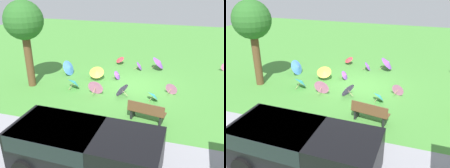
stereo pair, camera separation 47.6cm
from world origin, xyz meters
The scene contains 16 objects.
ground centered at (0.00, 0.00, 0.00)m, with size 40.00×40.00×0.00m, color #478C38.
road_strip centered at (0.00, 6.79, 0.00)m, with size 40.00×3.99×0.01m, color gray.
van_dark centered at (0.14, 7.04, 0.91)m, with size 4.64×2.22×1.53m.
park_bench centered at (-1.36, 3.57, 0.47)m, with size 1.66×0.75×0.90m.
shade_tree centered at (5.47, 1.58, 3.52)m, with size 2.03×2.03×4.66m.
parasol_pink_0 centered at (-2.22, 0.56, 0.33)m, with size 0.70×0.64×0.66m.
parasol_purple_0 centered at (0.06, -2.63, 0.29)m, with size 0.65×0.67×0.58m.
parasol_purple_2 centered at (1.02, -0.65, 0.27)m, with size 0.59×0.60×0.55m.
parasol_purple_3 centered at (0.27, 1.51, 0.39)m, with size 0.83×0.96×0.79m.
parasol_teal_0 centered at (-1.42, 1.57, 0.30)m, with size 0.81×0.82×0.55m.
parasol_blue_1 centered at (4.13, -0.51, 0.47)m, with size 0.88×1.02×0.93m.
parasol_pink_3 centered at (1.59, 1.63, 0.42)m, with size 0.83×0.79×0.84m.
parasol_purple_5 centered at (-1.15, -2.98, 0.54)m, with size 0.95×0.95×0.95m.
parasol_yellow_2 centered at (2.21, -0.20, 0.52)m, with size 0.99×0.95×0.82m.
parasol_red_0 centered at (1.63, -3.35, 0.37)m, with size 0.81×0.81×0.58m.
parasol_teal_2 centered at (2.98, 1.32, 0.38)m, with size 1.01×0.99×0.70m.
Camera 2 is at (-3.00, 12.59, 5.74)m, focal length 39.80 mm.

